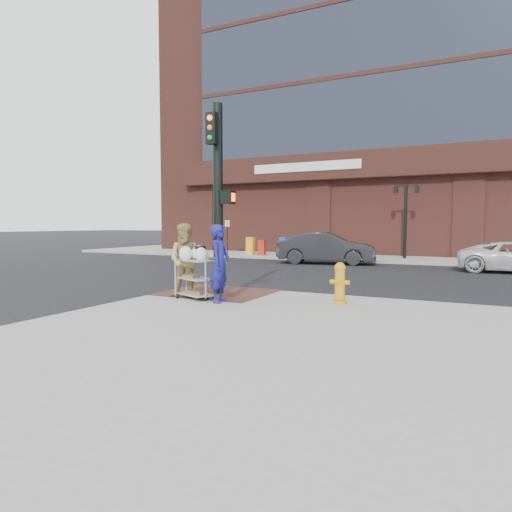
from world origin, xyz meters
The scene contains 14 objects.
ground centered at (0.00, 0.00, 0.00)m, with size 220.00×220.00×0.00m, color black.
brick_curb_ramp centered at (-0.60, 0.90, 0.16)m, with size 2.80×2.40×0.01m, color #4F2A25.
bank_building centered at (5.00, 31.00, 14.15)m, with size 42.00×26.00×28.00m, color brown.
lamp_post centered at (2.00, 16.00, 2.62)m, with size 1.32×0.22×4.00m.
parking_sign centered at (-8.50, 15.00, 1.25)m, with size 0.05×0.05×2.20m, color black.
traffic_signal_pole centered at (-0.48, 0.77, 2.83)m, with size 0.61×0.51×5.00m.
woman_blue centered at (0.25, -0.37, 1.07)m, with size 0.67×0.44×1.85m, color navy.
pedestrian_tan centered at (-0.89, -0.11, 1.09)m, with size 0.91×0.71×1.88m, color tan.
sedan_dark centered at (-1.28, 12.55, 0.80)m, with size 1.70×4.86×1.60m, color black.
utility_cart centered at (-0.54, -0.22, 0.75)m, with size 1.08×0.87×1.32m.
fire_hydrant centered at (2.88, 0.62, 0.65)m, with size 0.46×0.32×0.97m.
newsbox_red centered at (-6.07, 14.92, 0.61)m, with size 0.38×0.35×0.92m, color red.
newsbox_yellow centered at (-6.98, 15.20, 0.68)m, with size 0.45×0.40×1.06m, color yellow.
newsbox_blue centered at (-4.57, 14.82, 0.70)m, with size 0.46×0.41×1.09m, color #193FA7.
Camera 1 is at (5.83, -9.58, 2.00)m, focal length 32.00 mm.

